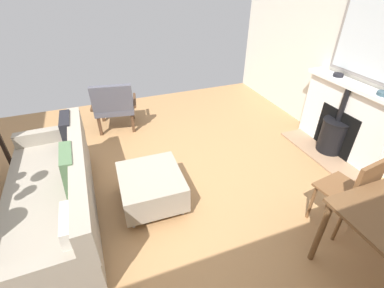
% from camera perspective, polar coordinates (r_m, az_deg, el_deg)
% --- Properties ---
extents(ground_plane, '(5.76, 5.46, 0.01)m').
position_cam_1_polar(ground_plane, '(3.38, -8.53, -9.18)').
color(ground_plane, '#A87A4C').
extents(wall_left, '(0.12, 5.46, 2.67)m').
position_cam_1_polar(wall_left, '(4.22, 32.78, 15.67)').
color(wall_left, silver).
rests_on(wall_left, ground).
extents(fireplace, '(0.58, 1.43, 1.02)m').
position_cam_1_polar(fireplace, '(4.27, 29.00, 3.80)').
color(fireplace, '#9E7A5B').
rests_on(fireplace, ground).
extents(mirror_over_mantel, '(0.04, 1.10, 0.94)m').
position_cam_1_polar(mirror_over_mantel, '(4.02, 34.50, 17.70)').
color(mirror_over_mantel, gray).
extents(mantel_bowl_near, '(0.13, 0.13, 0.04)m').
position_cam_1_polar(mantel_bowl_near, '(4.25, 28.49, 12.71)').
color(mantel_bowl_near, black).
rests_on(mantel_bowl_near, fireplace).
extents(mantel_bowl_far, '(0.16, 0.16, 0.04)m').
position_cam_1_polar(mantel_bowl_far, '(3.86, 35.52, 8.67)').
color(mantel_bowl_far, '#334C56').
rests_on(mantel_bowl_far, fireplace).
extents(sofa, '(0.85, 2.07, 0.82)m').
position_cam_1_polar(sofa, '(3.09, -26.65, -9.32)').
color(sofa, '#B2B2B7').
rests_on(sofa, ground).
extents(ottoman, '(0.68, 0.74, 0.39)m').
position_cam_1_polar(ottoman, '(3.04, -8.57, -8.74)').
color(ottoman, '#B2B2B7').
rests_on(ottoman, ground).
extents(armchair_accent, '(0.76, 0.68, 0.82)m').
position_cam_1_polar(armchair_accent, '(4.46, -16.13, 8.05)').
color(armchair_accent, '#4C3321').
rests_on(armchair_accent, ground).
extents(dining_chair_near_fireplace, '(0.45, 0.45, 0.89)m').
position_cam_1_polar(dining_chair_near_fireplace, '(2.95, 30.80, -8.26)').
color(dining_chair_near_fireplace, brown).
rests_on(dining_chair_near_fireplace, ground).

